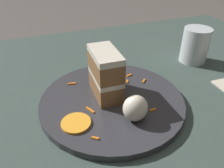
# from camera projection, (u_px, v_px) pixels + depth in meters

# --- Properties ---
(ground_plane) EXTENTS (6.00, 6.00, 0.00)m
(ground_plane) POSITION_uv_depth(u_px,v_px,m) (120.00, 97.00, 0.56)
(ground_plane) COLOR #4C4742
(ground_plane) RESTS_ON ground
(dining_table) EXTENTS (1.27, 0.85, 0.04)m
(dining_table) POSITION_uv_depth(u_px,v_px,m) (120.00, 92.00, 0.55)
(dining_table) COLOR #384742
(dining_table) RESTS_ON ground
(plate) EXTENTS (0.31, 0.31, 0.01)m
(plate) POSITION_uv_depth(u_px,v_px,m) (112.00, 101.00, 0.47)
(plate) COLOR #333338
(plate) RESTS_ON dining_table
(cake_slice) EXTENTS (0.05, 0.10, 0.10)m
(cake_slice) POSITION_uv_depth(u_px,v_px,m) (105.00, 74.00, 0.46)
(cake_slice) COLOR brown
(cake_slice) RESTS_ON plate
(cream_dollop) EXTENTS (0.05, 0.04, 0.05)m
(cream_dollop) POSITION_uv_depth(u_px,v_px,m) (135.00, 108.00, 0.40)
(cream_dollop) COLOR silver
(cream_dollop) RESTS_ON plate
(orange_garnish) EXTENTS (0.06, 0.06, 0.00)m
(orange_garnish) POSITION_uv_depth(u_px,v_px,m) (76.00, 123.00, 0.40)
(orange_garnish) COLOR orange
(orange_garnish) RESTS_ON plate
(carrot_shreds_scatter) EXTENTS (0.18, 0.21, 0.00)m
(carrot_shreds_scatter) POSITION_uv_depth(u_px,v_px,m) (109.00, 91.00, 0.49)
(carrot_shreds_scatter) COLOR orange
(carrot_shreds_scatter) RESTS_ON plate
(drinking_glass) EXTENTS (0.08, 0.08, 0.10)m
(drinking_glass) POSITION_uv_depth(u_px,v_px,m) (195.00, 48.00, 0.63)
(drinking_glass) COLOR silver
(drinking_glass) RESTS_ON dining_table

